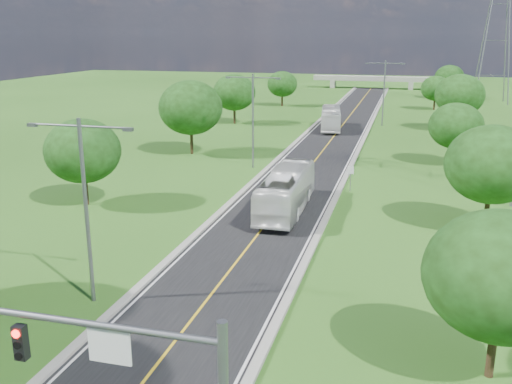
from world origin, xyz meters
TOP-DOWN VIEW (x-y plane):
  - ground at (0.00, 60.00)m, footprint 260.00×260.00m
  - road at (0.00, 66.00)m, footprint 8.00×150.00m
  - curb_left at (-4.25, 66.00)m, footprint 0.50×150.00m
  - curb_right at (4.25, 66.00)m, footprint 0.50×150.00m
  - speed_limit_sign at (5.20, 37.98)m, footprint 0.55×0.09m
  - overpass at (0.00, 140.00)m, footprint 30.00×3.00m
  - streetlight_near_left at (-6.00, 12.00)m, footprint 5.90×0.25m
  - streetlight_mid_left at (-6.00, 45.00)m, footprint 5.90×0.25m
  - streetlight_far_right at (6.00, 78.00)m, footprint 5.90×0.25m
  - power_tower_far at (26.00, 115.00)m, footprint 9.00×6.40m
  - tree_lb at (-16.00, 28.00)m, footprint 6.30×6.30m
  - tree_lc at (-15.00, 50.00)m, footprint 7.56×7.56m
  - tree_ld at (-17.00, 74.00)m, footprint 6.72×6.72m
  - tree_le at (-14.50, 98.00)m, footprint 5.88×5.88m
  - tree_ra at (14.00, 10.00)m, footprint 6.30×6.30m
  - tree_rb at (16.00, 30.00)m, footprint 6.72×6.72m
  - tree_rc at (15.00, 52.00)m, footprint 5.88×5.88m
  - tree_rd at (17.00, 76.00)m, footprint 7.14×7.14m
  - tree_re at (14.50, 100.00)m, footprint 5.46×5.46m
  - tree_rf at (18.00, 120.00)m, footprint 6.30×6.30m
  - bus_outbound at (0.80, 30.37)m, footprint 3.11×12.28m
  - bus_inbound at (-1.31, 72.20)m, footprint 4.29×11.93m

SIDE VIEW (x-z plane):
  - ground at x=0.00m, z-range 0.00..0.00m
  - road at x=0.00m, z-range 0.00..0.06m
  - curb_left at x=-4.25m, z-range 0.00..0.22m
  - curb_right at x=4.25m, z-range 0.00..0.22m
  - speed_limit_sign at x=5.20m, z-range 0.40..2.80m
  - bus_inbound at x=-1.31m, z-range 0.06..3.31m
  - bus_outbound at x=0.80m, z-range 0.06..3.46m
  - overpass at x=0.00m, z-range 0.81..4.01m
  - tree_re at x=14.50m, z-range 0.85..7.20m
  - tree_le at x=-14.50m, z-range 0.91..7.75m
  - tree_rc at x=15.00m, z-range 0.91..7.75m
  - tree_lb at x=-16.00m, z-range 0.98..8.31m
  - tree_ra at x=14.00m, z-range 0.98..8.31m
  - tree_rf at x=18.00m, z-range 0.98..8.31m
  - tree_ld at x=-17.00m, z-range 1.05..8.86m
  - tree_rb at x=16.00m, z-range 1.05..8.86m
  - tree_rd at x=17.00m, z-range 1.11..9.42m
  - tree_lc at x=-15.00m, z-range 1.18..9.97m
  - streetlight_near_left at x=-6.00m, z-range 0.94..10.94m
  - streetlight_mid_left at x=-6.00m, z-range 0.94..10.94m
  - streetlight_far_right at x=6.00m, z-range 0.94..10.94m
  - power_tower_far at x=26.00m, z-range 0.01..28.01m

